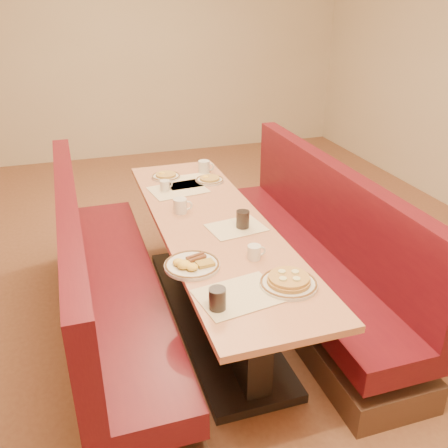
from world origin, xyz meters
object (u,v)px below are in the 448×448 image
object	(u,v)px
diner_table	(214,273)
booth_right	(310,258)
coffee_mug_a	(255,252)
soda_tumbler_near	(217,299)
booth_left	(106,293)
coffee_mug_c	(204,167)
coffee_mug_b	(181,205)
soda_tumbler_mid	(243,220)
eggs_plate	(192,264)
coffee_mug_d	(165,185)
pancake_plate	(289,282)

from	to	relation	value
diner_table	booth_right	world-z (taller)	booth_right
coffee_mug_a	booth_right	bearing A→B (deg)	39.81
coffee_mug_a	soda_tumbler_near	bearing A→B (deg)	-129.23
booth_left	coffee_mug_c	size ratio (longest dim) A/B	19.24
coffee_mug_b	diner_table	bearing A→B (deg)	-42.85
booth_right	coffee_mug_b	distance (m)	1.02
coffee_mug_a	soda_tumbler_mid	bearing A→B (deg)	81.22
eggs_plate	coffee_mug_a	world-z (taller)	coffee_mug_a
eggs_plate	coffee_mug_b	bearing A→B (deg)	81.07
eggs_plate	soda_tumbler_mid	world-z (taller)	soda_tumbler_mid
coffee_mug_c	soda_tumbler_mid	xyz separation A→B (m)	(-0.05, -1.08, 0.01)
coffee_mug_c	soda_tumbler_near	distance (m)	1.94
soda_tumbler_near	eggs_plate	bearing A→B (deg)	92.55
diner_table	booth_right	distance (m)	0.73
coffee_mug_d	soda_tumbler_near	world-z (taller)	soda_tumbler_near
coffee_mug_b	coffee_mug_a	bearing A→B (deg)	-58.11
eggs_plate	soda_tumbler_mid	xyz separation A→B (m)	(0.44, 0.38, 0.04)
diner_table	coffee_mug_b	world-z (taller)	coffee_mug_b
coffee_mug_a	booth_left	bearing A→B (deg)	149.51
eggs_plate	coffee_mug_d	world-z (taller)	coffee_mug_d
coffee_mug_a	pancake_plate	bearing A→B (deg)	-77.09
coffee_mug_c	booth_right	bearing A→B (deg)	-41.39
eggs_plate	coffee_mug_c	bearing A→B (deg)	71.46
coffee_mug_c	coffee_mug_d	xyz separation A→B (m)	(-0.39, -0.29, -0.01)
diner_table	soda_tumbler_mid	xyz separation A→B (m)	(0.16, -0.12, 0.43)
diner_table	soda_tumbler_near	world-z (taller)	soda_tumbler_near
diner_table	soda_tumbler_near	xyz separation A→B (m)	(-0.26, -0.92, 0.43)
coffee_mug_a	soda_tumbler_mid	distance (m)	0.40
booth_right	coffee_mug_b	xyz separation A→B (m)	(-0.89, 0.24, 0.44)
booth_left	eggs_plate	bearing A→B (deg)	-47.40
diner_table	eggs_plate	bearing A→B (deg)	-119.06
coffee_mug_d	booth_left	bearing A→B (deg)	-149.59
soda_tumbler_mid	booth_left	bearing A→B (deg)	172.65
diner_table	soda_tumbler_mid	world-z (taller)	soda_tumbler_mid
diner_table	pancake_plate	bearing A→B (deg)	-79.42
coffee_mug_c	soda_tumbler_mid	size ratio (longest dim) A/B	1.11
diner_table	soda_tumbler_near	distance (m)	1.04
pancake_plate	coffee_mug_a	bearing A→B (deg)	101.56
pancake_plate	eggs_plate	xyz separation A→B (m)	(-0.43, 0.33, -0.00)
eggs_plate	coffee_mug_b	size ratio (longest dim) A/B	2.36
pancake_plate	soda_tumbler_mid	size ratio (longest dim) A/B	2.58
coffee_mug_b	soda_tumbler_near	bearing A→B (deg)	-81.31
pancake_plate	soda_tumbler_near	world-z (taller)	soda_tumbler_near
coffee_mug_b	soda_tumbler_mid	world-z (taller)	soda_tumbler_mid
diner_table	eggs_plate	size ratio (longest dim) A/B	8.06
booth_right	coffee_mug_d	bearing A→B (deg)	143.62
coffee_mug_a	coffee_mug_b	world-z (taller)	coffee_mug_b
booth_right	pancake_plate	world-z (taller)	booth_right
diner_table	coffee_mug_a	world-z (taller)	coffee_mug_a
diner_table	pancake_plate	size ratio (longest dim) A/B	8.27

